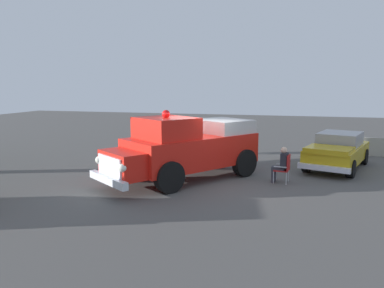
# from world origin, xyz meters

# --- Properties ---
(ground_plane) EXTENTS (60.00, 60.00, 0.00)m
(ground_plane) POSITION_xyz_m (0.00, 0.00, 0.00)
(ground_plane) COLOR #514F4C
(vintage_fire_truck) EXTENTS (5.22, 6.11, 2.59)m
(vintage_fire_truck) POSITION_xyz_m (0.52, 0.27, 1.20)
(vintage_fire_truck) COLOR black
(vintage_fire_truck) RESTS_ON ground
(classic_hot_rod) EXTENTS (3.10, 4.72, 1.46)m
(classic_hot_rod) POSITION_xyz_m (-4.96, -3.19, 0.75)
(classic_hot_rod) COLOR black
(classic_hot_rod) RESTS_ON ground
(lawn_chair_near_truck) EXTENTS (0.57, 0.58, 1.02)m
(lawn_chair_near_truck) POSITION_xyz_m (-2.94, -0.15, 0.59)
(lawn_chair_near_truck) COLOR #B7BABF
(lawn_chair_near_truck) RESTS_ON ground
(spectator_seated) EXTENTS (0.58, 0.45, 1.29)m
(spectator_seated) POSITION_xyz_m (-2.82, -0.17, 0.70)
(spectator_seated) COLOR #383842
(spectator_seated) RESTS_ON ground
(spectator_standing) EXTENTS (0.46, 0.58, 1.68)m
(spectator_standing) POSITION_xyz_m (1.66, -4.54, 0.96)
(spectator_standing) COLOR #2D334C
(spectator_standing) RESTS_ON ground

